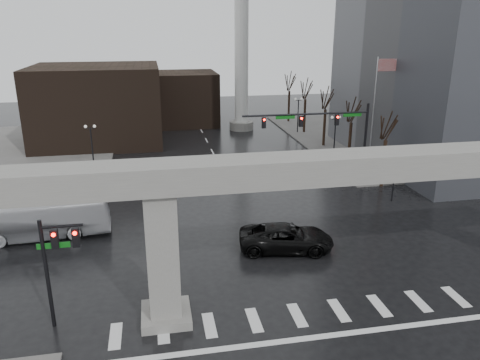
{
  "coord_description": "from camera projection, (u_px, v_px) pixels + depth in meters",
  "views": [
    {
      "loc": [
        -7.13,
        -21.79,
        15.01
      ],
      "look_at": [
        -1.23,
        9.15,
        4.5
      ],
      "focal_mm": 35.0,
      "sensor_mm": 36.0,
      "label": 1
    }
  ],
  "objects": [
    {
      "name": "pickup_truck",
      "position": [
        286.0,
        238.0,
        32.51
      ],
      "size": [
        6.98,
        4.19,
        1.82
      ],
      "primitive_type": "imported",
      "rotation": [
        0.0,
        0.0,
        1.38
      ],
      "color": "black",
      "rests_on": "ground"
    },
    {
      "name": "city_bus",
      "position": [
        32.0,
        218.0,
        34.15
      ],
      "size": [
        11.17,
        3.36,
        3.07
      ],
      "primitive_type": "imported",
      "rotation": [
        0.0,
        0.0,
        1.64
      ],
      "color": "#BCBCC1",
      "rests_on": "ground"
    },
    {
      "name": "flagpole_assembly",
      "position": [
        377.0,
        102.0,
        47.15
      ],
      "size": [
        2.06,
        0.12,
        12.0
      ],
      "color": "silver",
      "rests_on": "ground"
    },
    {
      "name": "lamp_left_2",
      "position": [
        103.0,
        116.0,
        61.96
      ],
      "size": [
        1.22,
        0.32,
        5.11
      ],
      "color": "black",
      "rests_on": "ground"
    },
    {
      "name": "ground",
      "position": [
        292.0,
        305.0,
        26.33
      ],
      "size": [
        160.0,
        160.0,
        0.0
      ],
      "primitive_type": "plane",
      "color": "black",
      "rests_on": "ground"
    },
    {
      "name": "lamp_left_1",
      "position": [
        91.0,
        140.0,
        48.92
      ],
      "size": [
        1.22,
        0.32,
        5.11
      ],
      "color": "black",
      "rests_on": "ground"
    },
    {
      "name": "signal_left_pole",
      "position": [
        56.0,
        255.0,
        23.33
      ],
      "size": [
        2.3,
        0.3,
        6.0
      ],
      "color": "black",
      "rests_on": "ground"
    },
    {
      "name": "signal_mast_arm",
      "position": [
        328.0,
        128.0,
        43.59
      ],
      "size": [
        12.12,
        0.43,
        8.0
      ],
      "color": "black",
      "rests_on": "ground"
    },
    {
      "name": "lamp_right_2",
      "position": [
        298.0,
        109.0,
        66.76
      ],
      "size": [
        1.22,
        0.32,
        5.11
      ],
      "color": "black",
      "rests_on": "ground"
    },
    {
      "name": "sidewalk_ne",
      "position": [
        397.0,
        138.0,
        64.46
      ],
      "size": [
        28.0,
        36.0,
        0.15
      ],
      "primitive_type": "cube",
      "color": "#63615E",
      "rests_on": "ground"
    },
    {
      "name": "smokestack",
      "position": [
        241.0,
        37.0,
        66.03
      ],
      "size": [
        3.6,
        3.6,
        30.0
      ],
      "color": "white",
      "rests_on": "ground"
    },
    {
      "name": "tree_right_1",
      "position": [
        350.0,
        139.0,
        52.24
      ],
      "size": [
        1.09,
        1.61,
        7.67
      ],
      "color": "black",
      "rests_on": "ground"
    },
    {
      "name": "building_far_mid",
      "position": [
        184.0,
        98.0,
        73.16
      ],
      "size": [
        10.0,
        10.0,
        8.0
      ],
      "primitive_type": "cube",
      "color": "black",
      "rests_on": "ground"
    },
    {
      "name": "lamp_right_1",
      "position": [
        335.0,
        130.0,
        53.71
      ],
      "size": [
        1.22,
        0.32,
        5.11
      ],
      "color": "black",
      "rests_on": "ground"
    },
    {
      "name": "tree_right_3",
      "position": [
        305.0,
        112.0,
        67.11
      ],
      "size": [
        1.11,
        1.66,
        8.02
      ],
      "color": "black",
      "rests_on": "ground"
    },
    {
      "name": "lamp_right_0",
      "position": [
        396.0,
        164.0,
        40.67
      ],
      "size": [
        1.22,
        0.32,
        5.11
      ],
      "color": "black",
      "rests_on": "ground"
    },
    {
      "name": "far_car",
      "position": [
        211.0,
        163.0,
        50.37
      ],
      "size": [
        2.05,
        4.57,
        1.52
      ],
      "primitive_type": "imported",
      "rotation": [
        0.0,
        0.0,
        -0.06
      ],
      "color": "black",
      "rests_on": "ground"
    },
    {
      "name": "tree_right_2",
      "position": [
        325.0,
        124.0,
        59.68
      ],
      "size": [
        1.1,
        1.63,
        7.85
      ],
      "color": "black",
      "rests_on": "ground"
    },
    {
      "name": "lamp_left_0",
      "position": [
        71.0,
        182.0,
        35.87
      ],
      "size": [
        1.22,
        0.32,
        5.11
      ],
      "color": "black",
      "rests_on": "ground"
    },
    {
      "name": "tree_right_4",
      "position": [
        289.0,
        103.0,
        74.55
      ],
      "size": [
        1.12,
        1.69,
        8.19
      ],
      "color": "black",
      "rests_on": "ground"
    },
    {
      "name": "elevated_guideway",
      "position": [
        320.0,
        188.0,
        24.37
      ],
      "size": [
        48.0,
        2.6,
        8.7
      ],
      "color": "gray",
      "rests_on": "ground"
    },
    {
      "name": "building_far_left",
      "position": [
        98.0,
        104.0,
        61.39
      ],
      "size": [
        16.0,
        14.0,
        10.0
      ],
      "primitive_type": "cube",
      "color": "black",
      "rests_on": "ground"
    },
    {
      "name": "tree_right_0",
      "position": [
        384.0,
        158.0,
        44.81
      ],
      "size": [
        1.09,
        1.58,
        7.5
      ],
      "color": "black",
      "rests_on": "ground"
    }
  ]
}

